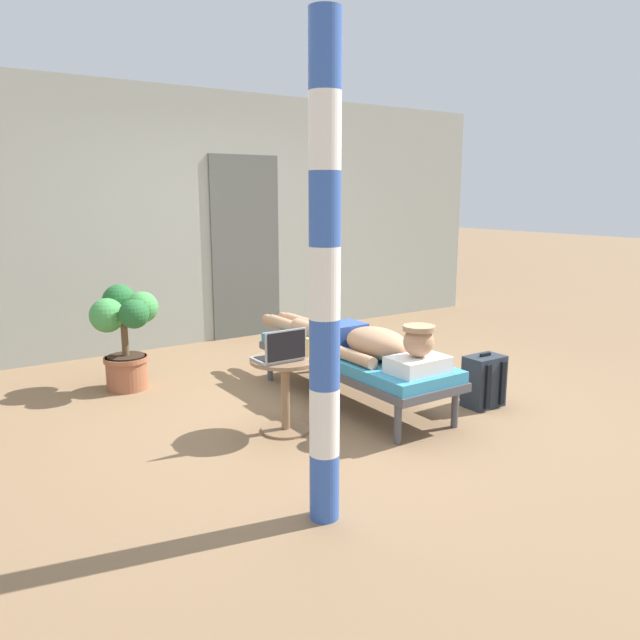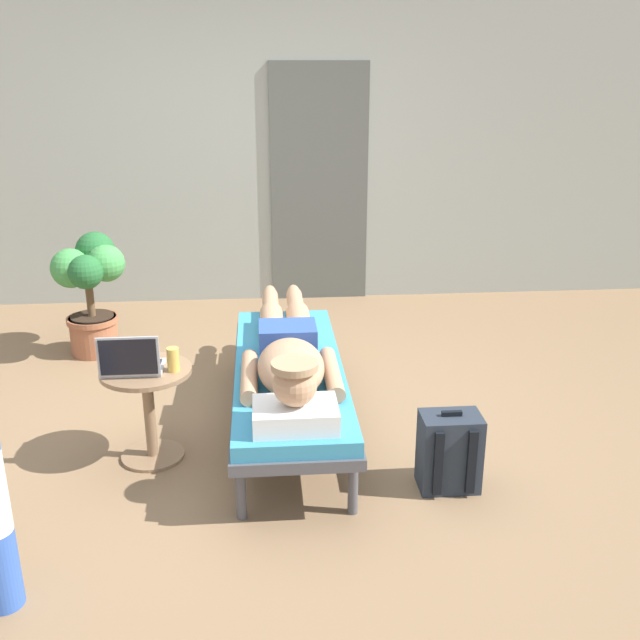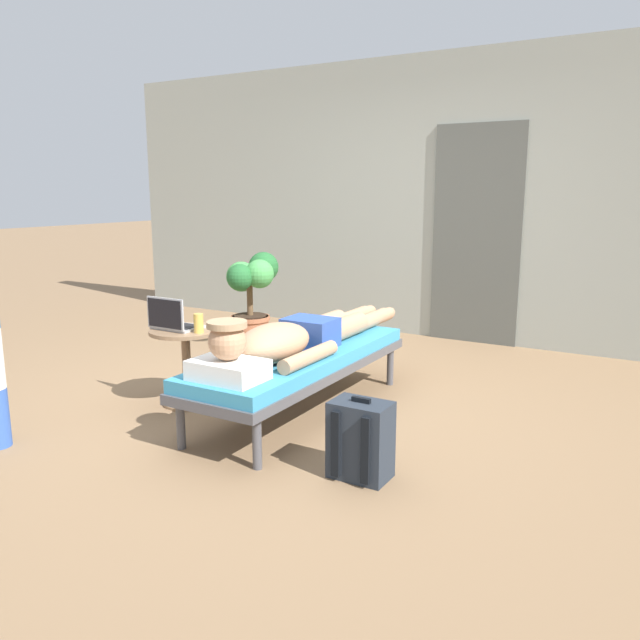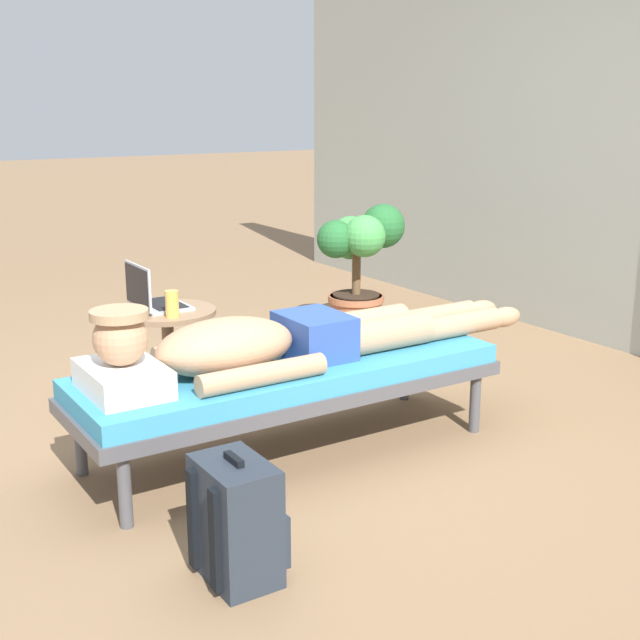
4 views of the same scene
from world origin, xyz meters
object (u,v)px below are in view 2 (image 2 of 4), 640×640
Objects in this scene: lounge_chair at (289,376)px; side_table at (148,398)px; laptop at (132,363)px; potted_plant at (91,286)px; drink_glass at (173,360)px; backpack at (449,452)px; person_reclining at (289,353)px.

lounge_chair is 0.80m from side_table.
potted_plant is (-0.55, 1.63, -0.07)m from laptop.
lounge_chair is 0.71m from drink_glass.
lounge_chair is at bearing 19.76° from laptop.
side_table is (-0.76, -0.24, 0.01)m from lounge_chair.
backpack is (0.77, -0.66, -0.15)m from lounge_chair.
lounge_chair is 3.63× the size of side_table.
laptop reaches higher than drink_glass.
backpack is 2.95m from potted_plant.
potted_plant is at bearing 137.10° from backpack.
drink_glass is 1.79m from potted_plant.
drink_glass is 0.30× the size of backpack.
side_table is 1.60m from backpack.
backpack is (1.59, -0.36, -0.39)m from laptop.
laptop is 1.68m from backpack.
person_reclining is at bearing -45.76° from potted_plant.
person_reclining is at bearing 18.58° from drink_glass.
laptop reaches higher than backpack.
lounge_chair is at bearing 139.72° from backpack.
person_reclining is at bearing 12.81° from side_table.
drink_glass is 1.49m from backpack.
potted_plant reaches higher than lounge_chair.
side_table is (-0.76, -0.17, -0.16)m from person_reclining.
side_table reaches higher than lounge_chair.
lounge_chair is 0.88× the size of person_reclining.
side_table is 4.14× the size of drink_glass.
lounge_chair is at bearing 24.31° from drink_glass.
laptop reaches higher than person_reclining.
person_reclining is 4.15× the size of side_table.
person_reclining is at bearing 142.90° from backpack.
person_reclining is 0.80m from side_table.
side_table is at bearing -167.19° from person_reclining.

